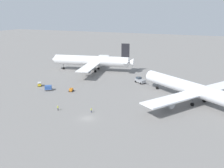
% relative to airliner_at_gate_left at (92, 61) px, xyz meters
% --- Properties ---
extents(ground_plane, '(600.00, 600.00, 0.00)m').
position_rel_airliner_at_gate_left_xyz_m(ground_plane, '(28.09, -59.02, -5.65)').
color(ground_plane, slate).
extents(airliner_at_gate_left, '(47.79, 47.44, 15.93)m').
position_rel_airliner_at_gate_left_xyz_m(airliner_at_gate_left, '(0.00, 0.00, 0.00)').
color(airliner_at_gate_left, white).
rests_on(airliner_at_gate_left, ground).
extents(airliner_being_pushed, '(45.38, 44.41, 16.06)m').
position_rel_airliner_at_gate_left_xyz_m(airliner_being_pushed, '(57.56, -30.79, -0.72)').
color(airliner_being_pushed, white).
rests_on(airliner_being_pushed, ground).
extents(pushback_tug, '(7.79, 6.08, 2.99)m').
position_rel_airliner_at_gate_left_xyz_m(pushback_tug, '(32.10, -13.47, -4.39)').
color(pushback_tug, gray).
rests_on(pushback_tug, ground).
extents(gse_baggage_cart_trailing, '(2.88, 3.13, 1.71)m').
position_rel_airliner_at_gate_left_xyz_m(gse_baggage_cart_trailing, '(-8.61, -35.99, -4.79)').
color(gse_baggage_cart_trailing, gold).
rests_on(gse_baggage_cart_trailing, ground).
extents(gse_container_dolly_flat, '(3.87, 3.50, 2.15)m').
position_rel_airliner_at_gate_left_xyz_m(gse_container_dolly_flat, '(-1.08, -39.68, -4.48)').
color(gse_container_dolly_flat, slate).
rests_on(gse_container_dolly_flat, ground).
extents(gse_gpu_cart_small, '(2.02, 2.40, 1.90)m').
position_rel_airliner_at_gate_left_xyz_m(gse_gpu_cart_small, '(8.80, -37.29, -4.86)').
color(gse_gpu_cart_small, orange).
rests_on(gse_gpu_cart_small, ground).
extents(ground_crew_ramp_agent_by_cones, '(0.36, 0.36, 1.64)m').
position_rel_airliner_at_gate_left_xyz_m(ground_crew_ramp_agent_by_cones, '(27.01, -54.25, -4.80)').
color(ground_crew_ramp_agent_by_cones, '#2D3351').
rests_on(ground_crew_ramp_agent_by_cones, ground).
extents(ground_crew_marshaller_foreground, '(0.36, 0.36, 1.76)m').
position_rel_airliner_at_gate_left_xyz_m(ground_crew_marshaller_foreground, '(15.54, -56.95, -4.73)').
color(ground_crew_marshaller_foreground, black).
rests_on(ground_crew_marshaller_foreground, ground).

